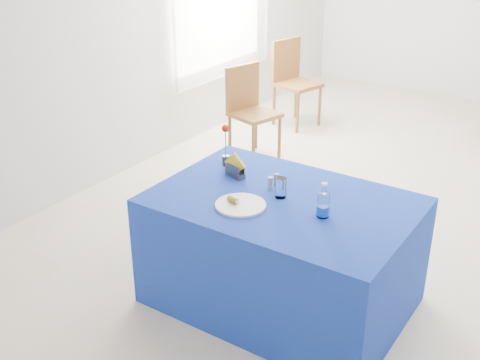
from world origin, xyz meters
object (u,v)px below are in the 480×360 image
Objects in this scene: water_bottle at (323,206)px; chair_win_a at (249,105)px; blue_table at (281,251)px; chair_win_b at (292,76)px; plate at (241,205)px.

water_bottle reaches higher than chair_win_a.
blue_table is 2.55m from chair_win_a.
blue_table is 1.61× the size of chair_win_b.
plate is at bearing -126.50° from blue_table.
blue_table is 7.44× the size of water_bottle.
plate is 3.69m from chair_win_b.
blue_table is at bearing -126.97° from chair_win_a.
blue_table is at bearing -137.53° from chair_win_b.
water_bottle is at bearing -133.94° from chair_win_b.
water_bottle is (0.30, -0.07, 0.45)m from blue_table.
plate is at bearing -132.89° from chair_win_a.
water_bottle is 0.23× the size of chair_win_a.
water_bottle is at bearing 18.78° from plate.
plate is 0.50m from water_bottle.
chair_win_b is at bearing 118.13° from blue_table.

